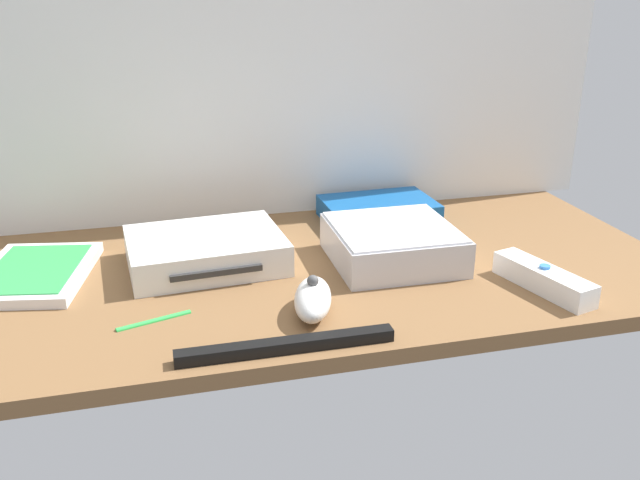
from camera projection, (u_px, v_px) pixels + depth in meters
The scene contains 10 objects.
ground_plane at pixel (320, 273), 96.00cm from camera, with size 100.00×48.00×2.00cm, color brown.
back_wall at pixel (281, 16), 106.25cm from camera, with size 110.00×1.20×64.00cm, color white.
game_console at pixel (206, 250), 95.45cm from camera, with size 22.15×17.71×4.40cm.
mini_computer at pixel (393, 244), 96.63cm from camera, with size 17.18×17.18×5.30cm.
game_case at pixel (35, 273), 91.68cm from camera, with size 17.00×21.26×1.56cm.
network_router at pixel (378, 210), 113.16cm from camera, with size 18.35×12.78×3.40cm.
remote_wand at pixel (543, 279), 88.22cm from camera, with size 7.25×15.23×3.40cm.
remote_nunchuk at pixel (313, 299), 81.56cm from camera, with size 7.06×10.84×5.10cm.
sensor_bar at pixel (286, 346), 73.96cm from camera, with size 24.00×1.80×1.40cm, color black.
stylus_pen at pixel (154, 319), 80.43cm from camera, with size 0.70×0.70×9.00cm, color green.
Camera 1 is at (-21.84, -85.03, 38.13)cm, focal length 38.49 mm.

